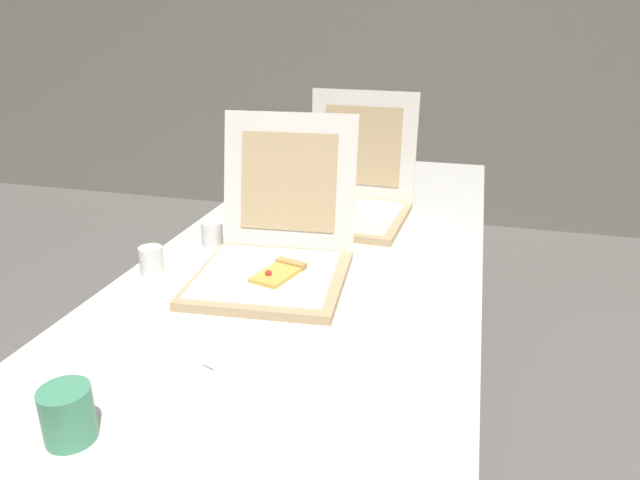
% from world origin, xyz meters
% --- Properties ---
extents(wall_back, '(10.00, 0.10, 2.60)m').
position_xyz_m(wall_back, '(0.00, 2.94, 1.30)').
color(wall_back, gray).
rests_on(wall_back, ground).
extents(table, '(0.88, 2.05, 0.73)m').
position_xyz_m(table, '(0.00, 0.56, 0.68)').
color(table, silver).
rests_on(table, ground).
extents(pizza_box_front, '(0.40, 0.47, 0.37)m').
position_xyz_m(pizza_box_front, '(-0.07, 0.30, 0.78)').
color(pizza_box_front, tan).
rests_on(pizza_box_front, table).
extents(pizza_box_middle, '(0.38, 0.41, 0.38)m').
position_xyz_m(pizza_box_middle, '(0.02, 0.78, 0.78)').
color(pizza_box_middle, tan).
rests_on(pizza_box_middle, table).
extents(cup_white_mid, '(0.06, 0.06, 0.07)m').
position_xyz_m(cup_white_mid, '(-0.31, 0.61, 0.76)').
color(cup_white_mid, white).
rests_on(cup_white_mid, table).
extents(cup_white_far, '(0.06, 0.06, 0.07)m').
position_xyz_m(cup_white_far, '(-0.24, 0.90, 0.76)').
color(cup_white_far, white).
rests_on(cup_white_far, table).
extents(cup_white_near_left, '(0.06, 0.06, 0.07)m').
position_xyz_m(cup_white_near_left, '(-0.37, 0.23, 0.76)').
color(cup_white_near_left, white).
rests_on(cup_white_near_left, table).
extents(cup_white_near_center, '(0.06, 0.06, 0.07)m').
position_xyz_m(cup_white_near_center, '(-0.30, 0.44, 0.76)').
color(cup_white_near_center, white).
rests_on(cup_white_near_center, table).
extents(cup_printed_front, '(0.08, 0.08, 0.09)m').
position_xyz_m(cup_printed_front, '(-0.17, -0.35, 0.77)').
color(cup_printed_front, '#4C9E75').
rests_on(cup_printed_front, table).
extents(napkin_pile, '(0.18, 0.17, 0.01)m').
position_xyz_m(napkin_pile, '(0.03, -0.09, 0.73)').
color(napkin_pile, white).
rests_on(napkin_pile, table).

